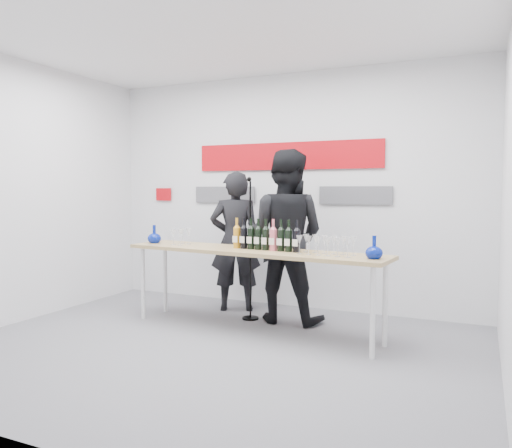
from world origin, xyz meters
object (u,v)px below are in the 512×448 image
Objects in this scene: mic_stand at (250,276)px; presenter_left at (235,241)px; tasting_table at (252,256)px; presenter_right at (285,236)px.

presenter_left is at bearing 113.83° from mic_stand.
presenter_left reaches higher than tasting_table.
presenter_left is 0.61m from mic_stand.
presenter_right reaches higher than mic_stand.
presenter_right is at bearing -8.98° from mic_stand.
presenter_left is 0.88× the size of presenter_right.
tasting_table is at bearing 72.33° from presenter_right.
presenter_left is 1.05× the size of mic_stand.
tasting_table is 0.59m from mic_stand.
tasting_table is 1.80× the size of mic_stand.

